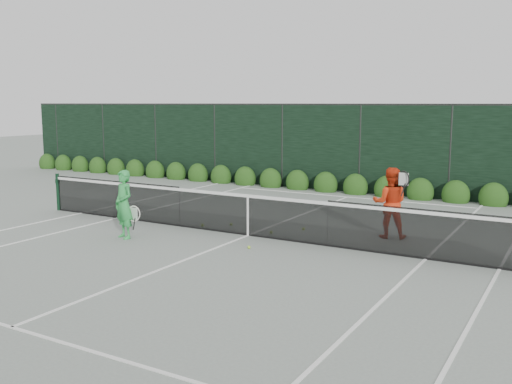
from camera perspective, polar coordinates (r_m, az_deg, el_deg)
The scene contains 8 objects.
ground at distance 13.41m, azimuth -0.80°, elevation -4.38°, with size 80.00×80.00×0.00m, color gray.
tennis_net at distance 13.31m, azimuth -0.90°, elevation -2.14°, with size 12.90×0.10×1.07m.
player_woman at distance 13.37m, azimuth -13.07°, elevation -1.22°, with size 0.67×0.54×1.58m.
player_man at distance 13.40m, azimuth 13.25°, elevation -1.06°, with size 0.96×0.83×1.63m.
court_lines at distance 13.41m, azimuth -0.80°, elevation -4.36°, with size 11.03×23.83×0.01m.
windscreen_fence at distance 10.93m, azimuth -8.13°, elevation 0.57°, with size 32.00×21.07×3.06m.
hedge_row at distance 19.74m, azimuth 9.91°, elevation 0.48°, with size 31.66×0.65×0.94m.
tennis_balls at distance 13.73m, azimuth -0.51°, elevation -3.92°, with size 2.46×2.28×0.07m.
Camera 1 is at (6.70, -11.20, 3.08)m, focal length 40.00 mm.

